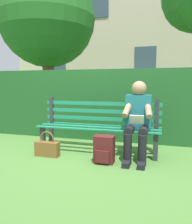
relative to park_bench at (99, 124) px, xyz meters
The scene contains 8 objects.
ground 0.45m from the park_bench, 90.00° to the left, with size 60.00×60.00×0.00m, color #477533.
park_bench is the anchor object (origin of this frame).
person_seated 0.69m from the park_bench, 164.67° to the left, with size 0.44×0.73×1.15m.
hedge_backdrop 1.09m from the park_bench, 104.71° to the right, with size 5.54×0.85×1.53m.
building_facade 8.86m from the park_bench, 77.43° to the right, with size 8.28×3.25×7.43m.
backpack 0.62m from the park_bench, 112.99° to the left, with size 0.28×0.26×0.39m.
handbag 0.91m from the park_bench, 35.08° to the left, with size 0.38×0.13×0.39m.
tree_far 4.66m from the park_bench, 49.11° to the right, with size 3.05×2.90×4.52m.
Camera 1 is at (-0.96, 3.41, 1.11)m, focal length 35.75 mm.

